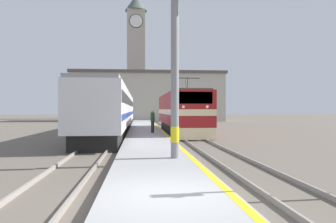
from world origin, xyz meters
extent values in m
plane|color=#60564C|center=(0.00, 30.00, 0.00)|extent=(200.00, 200.00, 0.00)
cube|color=#999999|center=(0.00, 25.00, 0.14)|extent=(3.04, 140.00, 0.29)
cube|color=yellow|center=(1.37, 25.00, 0.29)|extent=(0.20, 140.00, 0.00)
cube|color=#60564C|center=(3.12, 25.00, 0.01)|extent=(2.83, 140.00, 0.02)
cube|color=gray|center=(2.40, 25.00, 0.09)|extent=(0.07, 140.00, 0.14)
cube|color=gray|center=(3.83, 25.00, 0.09)|extent=(0.07, 140.00, 0.14)
cube|color=#60564C|center=(-2.90, 25.00, 0.01)|extent=(2.84, 140.00, 0.02)
cube|color=gray|center=(-3.61, 25.00, 0.09)|extent=(0.07, 140.00, 0.14)
cube|color=gray|center=(-2.18, 25.00, 0.09)|extent=(0.07, 140.00, 0.14)
cube|color=black|center=(3.12, 22.18, 0.45)|extent=(2.46, 14.44, 0.90)
cube|color=maroon|center=(3.12, 22.18, 2.18)|extent=(2.90, 15.70, 2.57)
cube|color=beige|center=(3.12, 22.18, 1.93)|extent=(2.92, 15.72, 0.44)
cube|color=beige|center=(3.12, 14.48, 0.50)|extent=(2.76, 0.30, 0.81)
cube|color=black|center=(3.12, 14.39, 2.92)|extent=(2.32, 0.12, 0.80)
sphere|color=white|center=(2.32, 14.35, 2.31)|extent=(0.20, 0.20, 0.20)
sphere|color=white|center=(3.91, 14.35, 2.31)|extent=(0.20, 0.20, 0.20)
cube|color=#4C4C51|center=(3.12, 22.18, 3.53)|extent=(2.61, 14.91, 0.12)
cylinder|color=#333333|center=(3.12, 17.90, 4.09)|extent=(0.06, 0.63, 1.03)
cylinder|color=#333333|center=(3.12, 18.60, 4.09)|extent=(0.06, 0.63, 1.03)
cube|color=#262626|center=(3.12, 18.25, 4.59)|extent=(2.03, 0.08, 0.06)
cube|color=black|center=(-2.90, 23.79, 0.45)|extent=(2.46, 29.62, 0.90)
cube|color=silver|center=(-2.90, 23.79, 2.26)|extent=(2.90, 30.86, 2.73)
cube|color=black|center=(-2.90, 23.79, 2.81)|extent=(2.92, 30.24, 0.64)
cube|color=navy|center=(-2.90, 23.79, 1.72)|extent=(2.92, 30.24, 0.36)
cube|color=gray|center=(-2.90, 23.79, 3.73)|extent=(2.67, 30.86, 0.20)
cylinder|color=gray|center=(0.74, 5.25, 4.41)|extent=(0.31, 0.31, 8.25)
cylinder|color=yellow|center=(0.74, 5.25, 1.19)|extent=(0.33, 0.33, 0.60)
cylinder|color=#23232D|center=(0.47, 18.81, 0.72)|extent=(0.26, 0.26, 0.87)
cylinder|color=#234C33|center=(0.47, 18.81, 1.52)|extent=(0.34, 0.34, 0.73)
sphere|color=tan|center=(0.47, 18.81, 2.00)|extent=(0.24, 0.24, 0.24)
cube|color=#ADA393|center=(-1.21, 68.00, 12.30)|extent=(4.03, 4.03, 24.60)
cylinder|color=black|center=(-1.21, 65.96, 21.79)|extent=(3.12, 0.06, 3.12)
cylinder|color=white|center=(-1.21, 65.93, 21.79)|extent=(2.82, 0.10, 2.82)
cone|color=#47514C|center=(-1.21, 68.00, 26.42)|extent=(5.03, 5.03, 3.62)
cube|color=#B7B2A3|center=(1.18, 54.54, 4.26)|extent=(27.18, 9.44, 8.53)
cube|color=#564C47|center=(1.18, 54.54, 8.78)|extent=(27.78, 10.04, 0.50)
camera|label=1|loc=(-0.63, -7.13, 2.14)|focal=35.00mm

